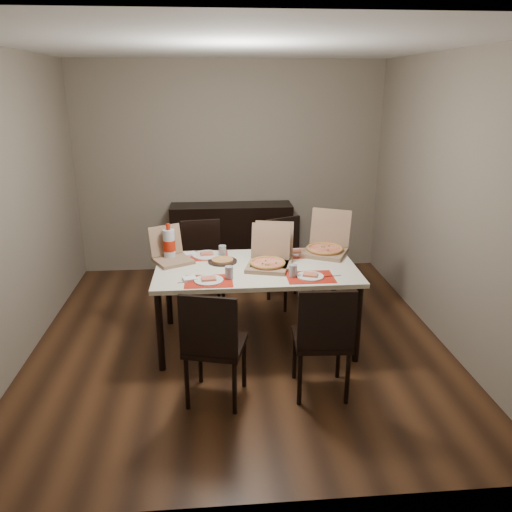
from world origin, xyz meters
The scene contains 20 objects.
ground centered at (0.00, 0.00, -0.01)m, with size 3.80×4.00×0.02m, color #462815.
room_walls centered at (0.00, 0.43, 1.73)m, with size 3.84×4.02×2.62m.
sideboard centered at (0.00, 1.78, 0.45)m, with size 1.50×0.40×0.90m, color black.
dining_table centered at (0.15, -0.05, 0.68)m, with size 1.80×1.00×0.75m.
chair_near_left centered at (-0.24, -0.99, 0.51)m, with size 0.51×0.51×0.93m.
chair_near_right centered at (0.58, -0.97, 0.51)m, with size 0.44×0.44×0.93m.
chair_far_left centered at (-0.35, 0.84, 0.51)m, with size 0.47×0.47×0.93m.
chair_far_right centered at (0.58, 0.87, 0.51)m, with size 0.55×0.55×0.93m.
setting_near_left centered at (-0.25, -0.36, 0.77)m, with size 0.46×0.30×0.11m.
setting_near_right centered at (0.55, -0.35, 0.77)m, with size 0.47×0.30×0.11m.
setting_far_left centered at (-0.27, 0.28, 0.77)m, with size 0.44×0.30×0.11m.
setting_far_right centered at (0.54, 0.26, 0.77)m, with size 0.46×0.30×0.11m.
napkin_loose centered at (0.15, -0.13, 0.76)m, with size 0.12×0.11×0.02m, color white.
pizza_box_center centered at (0.26, -0.07, 0.81)m, with size 0.45×0.47×0.36m.
pizza_box_right centered at (0.86, 0.27, 0.81)m, with size 0.55×0.57×0.40m.
pizza_box_left centered at (-0.62, 0.16, 0.81)m, with size 0.44×0.45×0.31m.
pizza_box_extra centered at (0.31, 0.02, 0.81)m, with size 0.44×0.47×0.36m.
faina_plate centered at (-0.15, 0.10, 0.76)m, with size 0.27×0.27×0.03m.
dip_bowl centered at (0.22, 0.13, 0.77)m, with size 0.14×0.14×0.03m, color white.
soda_bottle centered at (-0.64, 0.21, 0.90)m, with size 0.12×0.12×0.35m.
Camera 1 is at (-0.21, -4.26, 2.30)m, focal length 35.00 mm.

